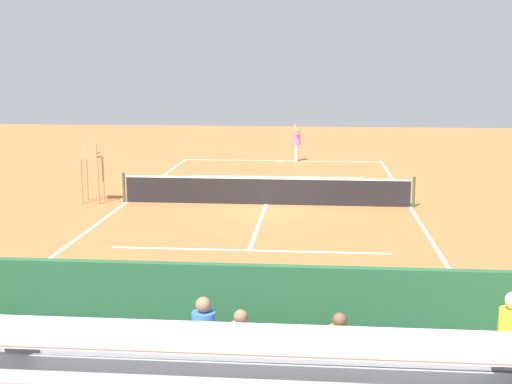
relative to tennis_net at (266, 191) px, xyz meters
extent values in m
plane|color=#BC6033|center=(0.00, 0.00, -0.50)|extent=(60.00, 60.00, 0.00)
cube|color=white|center=(0.00, -11.00, -0.50)|extent=(10.00, 0.10, 0.01)
cube|color=white|center=(0.00, 11.00, -0.50)|extent=(10.00, 0.10, 0.01)
cube|color=white|center=(-5.00, 0.00, -0.50)|extent=(0.10, 22.00, 0.01)
cube|color=white|center=(5.00, 0.00, -0.50)|extent=(0.10, 22.00, 0.01)
cube|color=white|center=(0.00, -6.05, -0.50)|extent=(7.50, 0.10, 0.01)
cube|color=white|center=(0.00, 6.05, -0.50)|extent=(7.50, 0.10, 0.01)
cube|color=white|center=(0.00, 0.00, -0.50)|extent=(0.10, 12.10, 0.01)
cube|color=white|center=(0.00, -11.00, -0.50)|extent=(0.10, 0.30, 0.01)
cube|color=black|center=(0.00, 0.00, -0.05)|extent=(10.00, 0.02, 0.91)
cube|color=white|center=(0.00, 0.00, 0.44)|extent=(10.00, 0.04, 0.06)
cylinder|color=#2D5133|center=(-5.10, 0.00, 0.03)|extent=(0.10, 0.10, 1.07)
cylinder|color=#2D5133|center=(5.10, 0.00, 0.03)|extent=(0.10, 0.10, 1.07)
cube|color=#235633|center=(0.00, 14.00, 0.50)|extent=(18.00, 0.16, 2.00)
cube|color=silver|center=(0.00, 14.80, 0.33)|extent=(8.60, 0.36, 0.04)
cube|color=silver|center=(0.00, 14.98, 0.53)|extent=(8.60, 0.03, 0.36)
cube|color=gray|center=(0.00, 15.50, 0.36)|extent=(9.00, 0.80, 0.08)
cube|color=gray|center=(0.00, 15.12, 0.17)|extent=(9.00, 0.04, 0.45)
cube|color=silver|center=(0.00, 15.60, 0.78)|extent=(8.60, 0.36, 0.04)
cube|color=silver|center=(0.00, 15.78, 0.98)|extent=(8.60, 0.03, 0.36)
cube|color=gray|center=(0.00, 16.30, 0.81)|extent=(9.00, 0.80, 0.08)
cube|color=gray|center=(0.00, 15.92, 0.62)|extent=(9.00, 0.04, 0.45)
cube|color=silver|center=(0.00, 16.40, 1.23)|extent=(8.60, 0.36, 0.04)
cube|color=silver|center=(0.00, 16.58, 1.43)|extent=(8.60, 0.03, 0.36)
cube|color=#2D2D33|center=(-3.92, 16.23, 1.27)|extent=(0.32, 0.40, 0.12)
cylinder|color=yellow|center=(-3.92, 16.35, 1.55)|extent=(0.30, 0.30, 0.45)
cube|color=#2D2D33|center=(-0.36, 15.43, 0.82)|extent=(0.32, 0.40, 0.12)
cylinder|color=blue|center=(-0.36, 15.55, 1.10)|extent=(0.30, 0.30, 0.45)
sphere|color=#8C6647|center=(-0.36, 15.55, 1.43)|extent=(0.20, 0.20, 0.20)
cube|color=#2D2D33|center=(-0.74, 14.63, 0.37)|extent=(0.32, 0.40, 0.12)
cylinder|color=pink|center=(-0.74, 14.75, 0.65)|extent=(0.30, 0.30, 0.45)
sphere|color=#8C6647|center=(-0.74, 14.75, 0.98)|extent=(0.20, 0.20, 0.20)
cube|color=#2D2D33|center=(-2.10, 14.63, 0.37)|extent=(0.32, 0.40, 0.12)
cylinder|color=orange|center=(-2.10, 14.75, 0.65)|extent=(0.30, 0.30, 0.45)
sphere|color=brown|center=(-2.10, 14.75, 0.98)|extent=(0.20, 0.20, 0.20)
cylinder|color=#A88456|center=(5.90, -0.18, 0.30)|extent=(0.07, 0.07, 1.60)
cylinder|color=#A88456|center=(6.50, -0.18, 0.30)|extent=(0.07, 0.07, 1.60)
cylinder|color=#A88456|center=(5.90, 0.42, 0.30)|extent=(0.07, 0.07, 1.60)
cylinder|color=#A88456|center=(6.50, 0.42, 0.30)|extent=(0.07, 0.07, 1.60)
cube|color=#A88456|center=(6.20, 0.12, 1.13)|extent=(0.56, 0.56, 0.06)
cube|color=#A88456|center=(6.20, 0.36, 1.40)|extent=(0.56, 0.06, 0.48)
cube|color=#A88456|center=(5.94, 0.12, 1.28)|extent=(0.04, 0.48, 0.04)
cube|color=#A88456|center=(6.46, 0.12, 1.28)|extent=(0.04, 0.48, 0.04)
cube|color=#33383D|center=(-2.78, 13.20, -0.05)|extent=(1.80, 0.40, 0.05)
cylinder|color=#33383D|center=(-3.53, 13.20, -0.28)|extent=(0.06, 0.06, 0.45)
cylinder|color=#33383D|center=(-2.03, 13.20, -0.28)|extent=(0.06, 0.06, 0.45)
cube|color=#33383D|center=(-2.78, 13.38, 0.25)|extent=(1.80, 0.04, 0.36)
cube|color=black|center=(-1.26, 13.40, -0.32)|extent=(0.90, 0.36, 0.36)
cylinder|color=white|center=(-0.76, -10.96, -0.08)|extent=(0.14, 0.14, 0.85)
cylinder|color=white|center=(-0.72, -10.74, -0.08)|extent=(0.14, 0.14, 0.85)
cylinder|color=pink|center=(-0.74, -10.85, 0.65)|extent=(0.43, 0.43, 0.60)
sphere|color=tan|center=(-0.74, -10.85, 1.06)|extent=(0.22, 0.22, 0.22)
cylinder|color=tan|center=(-0.69, -10.63, 1.15)|extent=(0.26, 0.14, 0.55)
cylinder|color=tan|center=(-0.78, -11.07, 0.68)|extent=(0.11, 0.11, 0.50)
cylinder|color=black|center=(0.04, -10.82, -0.49)|extent=(0.07, 0.28, 0.03)
torus|color=#D8CC4C|center=(0.08, -10.55, -0.49)|extent=(0.35, 0.35, 0.02)
cylinder|color=white|center=(0.08, -10.55, -0.49)|extent=(0.25, 0.25, 0.00)
sphere|color=#CCDB33|center=(-0.74, -9.27, -0.47)|extent=(0.07, 0.07, 0.07)
camera|label=1|loc=(-1.76, 23.72, 4.43)|focal=48.45mm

